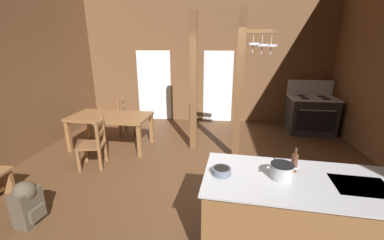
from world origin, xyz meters
TOP-DOWN VIEW (x-y plane):
  - ground_plane at (0.00, 0.00)m, footprint 7.70×8.06m
  - wall_back at (0.00, 3.70)m, footprint 7.70×0.14m
  - glazed_door_back_left at (-1.55, 3.63)m, footprint 1.00×0.01m
  - glazed_panel_back_right at (0.34, 3.63)m, footprint 0.84×0.01m
  - kitchen_island at (1.29, -1.15)m, footprint 2.24×1.15m
  - stove_range at (2.76, 2.87)m, footprint 1.16×0.85m
  - support_post_with_pot_rack at (0.77, 1.13)m, footprint 0.70×0.26m
  - support_post_center at (-0.17, 1.56)m, footprint 0.14×0.14m
  - dining_table at (-1.99, 1.42)m, footprint 1.75×0.99m
  - ladderback_chair_near_window at (-1.93, 0.52)m, footprint 0.51×0.51m
  - ladderback_chair_by_post at (-1.95, 2.33)m, footprint 0.45×0.45m
  - backpack at (-2.04, -1.05)m, footprint 0.33×0.35m
  - stockpot_on_counter at (1.00, -1.13)m, footprint 0.30×0.23m
  - mixing_bowl_on_counter at (0.39, -1.11)m, footprint 0.21×0.21m
  - bottle_tall_on_counter at (1.17, -0.97)m, footprint 0.07×0.07m

SIDE VIEW (x-z plane):
  - ground_plane at x=0.00m, z-range -0.10..0.00m
  - backpack at x=-2.04m, z-range 0.02..0.61m
  - kitchen_island at x=1.29m, z-range 0.00..0.89m
  - ladderback_chair_near_window at x=-1.93m, z-range -0.02..0.93m
  - ladderback_chair_by_post at x=-1.95m, z-range -0.02..0.93m
  - stove_range at x=2.76m, z-range -0.18..1.14m
  - dining_table at x=-1.99m, z-range 0.28..1.02m
  - mixing_bowl_on_counter at x=0.39m, z-range 0.89..0.97m
  - stockpot_on_counter at x=1.00m, z-range 0.89..1.05m
  - bottle_tall_on_counter at x=1.17m, z-range 0.86..1.14m
  - glazed_door_back_left at x=-1.55m, z-range 0.00..2.05m
  - glazed_panel_back_right at x=0.34m, z-range 0.00..2.05m
  - support_post_center at x=-0.17m, z-range 0.00..2.84m
  - support_post_with_pot_rack at x=0.77m, z-range 0.12..2.96m
  - wall_back at x=0.00m, z-range 0.00..4.49m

